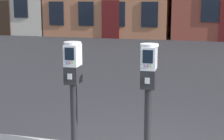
# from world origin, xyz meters

# --- Properties ---
(parking_meter_near_kerb) EXTENTS (0.22, 0.26, 1.49)m
(parking_meter_near_kerb) POSITION_xyz_m (-0.82, -0.19, 1.17)
(parking_meter_near_kerb) COLOR black
(parking_meter_near_kerb) RESTS_ON sidewalk_slab
(parking_meter_twin_adjacent) EXTENTS (0.22, 0.26, 1.50)m
(parking_meter_twin_adjacent) POSITION_xyz_m (0.14, -0.19, 1.17)
(parking_meter_twin_adjacent) COLOR black
(parking_meter_twin_adjacent) RESTS_ON sidewalk_slab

